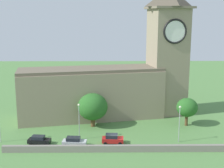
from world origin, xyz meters
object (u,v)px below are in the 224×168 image
church (119,78)px  car_silver (74,142)px  streetlamp_west_mid (79,116)px  tree_riverside_east (93,107)px  streetlamp_central (180,118)px  tree_riverside_west (187,108)px  car_red (112,139)px  car_black (39,140)px

church → car_silver: (-8.97, -18.82, -8.53)m
streetlamp_west_mid → tree_riverside_east: (2.29, 7.40, -0.32)m
streetlamp_central → tree_riverside_west: (3.78, 9.38, -0.66)m
car_red → tree_riverside_east: tree_riverside_east is taller
car_black → tree_riverside_east: size_ratio=0.59×
church → car_silver: bearing=-115.5°
car_red → car_black: bearing=-179.5°
car_black → car_silver: (6.78, -1.11, 0.08)m
car_red → streetlamp_west_mid: bearing=160.6°
church → car_black: 25.21m
tree_riverside_west → tree_riverside_east: bearing=-178.9°
car_red → tree_riverside_east: size_ratio=0.55×
car_black → car_silver: car_silver is taller
streetlamp_west_mid → streetlamp_central: bearing=-4.7°
tree_riverside_west → streetlamp_central: bearing=-111.9°
tree_riverside_east → car_red: bearing=-66.5°
streetlamp_central → tree_riverside_east: bearing=152.1°
streetlamp_west_mid → car_black: bearing=-161.9°
car_red → streetlamp_central: streetlamp_central is taller
church → car_red: church is taller
church → car_red: 19.60m
car_red → streetlamp_central: (12.79, 0.69, 3.86)m
car_black → car_red: (13.93, 0.13, 0.10)m
church → streetlamp_central: size_ratio=5.73×
car_red → tree_riverside_west: 19.66m
car_silver → tree_riverside_east: tree_riverside_east is taller
car_red → car_silver: bearing=-170.1°
car_black → tree_riverside_west: (30.50, 10.21, 3.31)m
car_red → streetlamp_central: bearing=3.1°
streetlamp_central → tree_riverside_east: size_ratio=0.97×
car_black → tree_riverside_east: tree_riverside_east is taller
church → car_black: church is taller
car_black → streetlamp_central: streetlamp_central is taller
tree_riverside_east → streetlamp_central: bearing=-27.9°
streetlamp_central → car_black: bearing=-178.2°
car_silver → streetlamp_central: streetlamp_central is taller
car_black → tree_riverside_east: bearing=45.3°
streetlamp_west_mid → car_red: bearing=-19.4°
church → car_silver: 22.52m
car_silver → streetlamp_central: bearing=5.6°
car_silver → tree_riverside_west: tree_riverside_west is taller
car_black → tree_riverside_east: 14.30m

